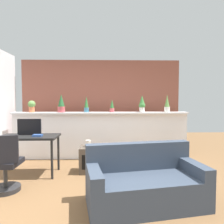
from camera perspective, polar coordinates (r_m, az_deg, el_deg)
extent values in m
plane|color=brown|center=(3.34, -4.21, -22.00)|extent=(12.00, 12.00, 0.00)
cube|color=white|center=(5.09, -3.18, -6.64)|extent=(4.21, 0.16, 1.10)
cube|color=white|center=(4.99, -3.21, -0.26)|extent=(4.21, 0.28, 0.04)
cube|color=brown|center=(5.62, -3.02, 1.46)|extent=(4.21, 0.10, 2.50)
cylinder|color=#C66B42|center=(5.28, -21.31, 0.64)|extent=(0.13, 0.13, 0.13)
sphere|color=#669E4C|center=(5.28, -21.34, 2.03)|extent=(0.17, 0.17, 0.17)
cylinder|color=#B7474C|center=(5.09, -13.84, 0.71)|extent=(0.17, 0.17, 0.14)
cone|color=#235B2D|center=(5.08, -13.87, 3.16)|extent=(0.16, 0.16, 0.30)
cylinder|color=#386B84|center=(5.02, -7.09, 0.60)|extent=(0.12, 0.12, 0.11)
cone|color=#2D7033|center=(5.02, -7.11, 2.80)|extent=(0.10, 0.10, 0.28)
cylinder|color=#B7474C|center=(5.00, 0.00, 0.54)|extent=(0.11, 0.11, 0.10)
cone|color=#2D7033|center=(5.00, 0.00, 2.29)|extent=(0.10, 0.10, 0.21)
cylinder|color=silver|center=(5.04, 8.29, 0.63)|extent=(0.13, 0.13, 0.11)
sphere|color=#3D843D|center=(5.04, 8.30, 1.81)|extent=(0.15, 0.15, 0.15)
cone|color=#3D843D|center=(5.03, 8.31, 3.39)|extent=(0.13, 0.13, 0.22)
cylinder|color=silver|center=(5.19, 14.96, 0.69)|extent=(0.13, 0.13, 0.13)
cone|color=#669E4C|center=(5.18, 14.99, 3.02)|extent=(0.11, 0.11, 0.30)
cylinder|color=black|center=(3.96, -16.28, -12.53)|extent=(0.04, 0.04, 0.71)
cylinder|color=black|center=(4.75, -26.62, -10.09)|extent=(0.04, 0.04, 0.71)
cylinder|color=black|center=(4.43, -14.61, -10.82)|extent=(0.04, 0.04, 0.71)
cube|color=black|center=(4.26, -22.05, -6.36)|extent=(1.10, 0.60, 0.04)
cube|color=black|center=(4.32, -21.88, -3.86)|extent=(0.45, 0.04, 0.31)
cylinder|color=#262628|center=(3.83, -27.30, -18.37)|extent=(0.44, 0.44, 0.07)
cylinder|color=#333333|center=(3.76, -27.39, -15.45)|extent=(0.06, 0.06, 0.34)
cube|color=black|center=(3.70, -27.47, -12.37)|extent=(0.44, 0.44, 0.08)
cube|color=black|center=(3.46, -28.12, -9.20)|extent=(0.44, 0.19, 0.42)
cube|color=#4C4238|center=(4.23, -6.07, -12.87)|extent=(0.40, 0.40, 0.50)
cube|color=black|center=(4.05, -6.29, -13.62)|extent=(0.28, 0.04, 0.28)
cylinder|color=silver|center=(4.17, -6.65, -8.64)|extent=(0.10, 0.10, 0.13)
cube|color=#2D4C8C|center=(4.11, -19.90, -6.12)|extent=(0.17, 0.13, 0.04)
cube|color=#333D4C|center=(3.01, 9.28, -20.76)|extent=(1.67, 1.02, 0.40)
cube|color=#333D4C|center=(3.14, 7.36, -11.96)|extent=(1.56, 0.43, 0.40)
cube|color=#333D4C|center=(2.75, -5.05, -16.80)|extent=(0.29, 0.78, 0.16)
cube|color=#333D4C|center=(3.21, 21.44, -14.04)|extent=(0.29, 0.78, 0.16)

